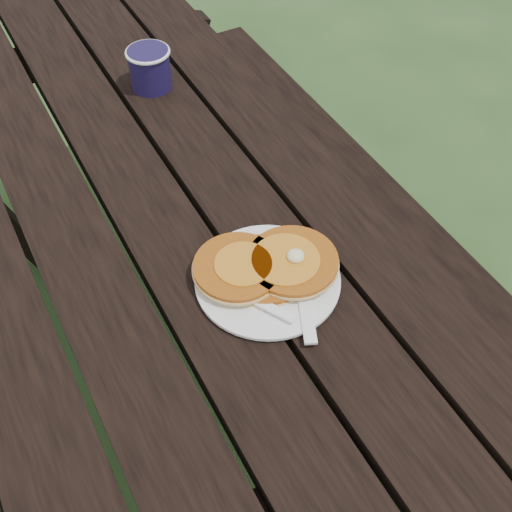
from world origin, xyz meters
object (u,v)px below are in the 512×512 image
plate (268,280)px  pancake_stack (267,265)px  picnic_table (162,309)px  coffee_cup (150,66)px

plate → pancake_stack: bearing=65.2°
picnic_table → plate: bearing=-71.7°
picnic_table → pancake_stack: size_ratio=7.70×
plate → coffee_cup: coffee_cup is taller
coffee_cup → picnic_table: bearing=-116.9°
picnic_table → pancake_stack: (0.11, -0.30, 0.41)m
plate → coffee_cup: size_ratio=2.42×
plate → pancake_stack: pancake_stack is taller
picnic_table → pancake_stack: bearing=-69.8°
picnic_table → coffee_cup: bearing=63.1°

